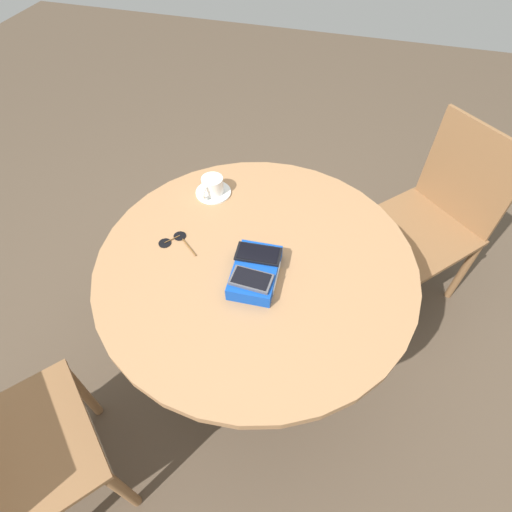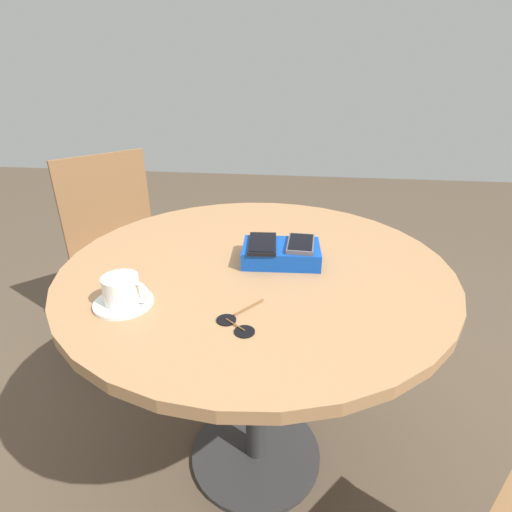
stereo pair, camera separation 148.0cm
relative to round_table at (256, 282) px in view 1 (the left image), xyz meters
name	(u,v)px [view 1 (the left image)]	position (x,y,z in m)	size (l,w,h in m)	color
ground_plane	(256,363)	(0.00, 0.00, -0.65)	(8.00, 8.00, 0.00)	brown
round_table	(256,282)	(0.00, 0.00, 0.00)	(1.06, 1.06, 0.78)	#2D2D2D
phone_box	(255,272)	(-0.07, -0.02, 0.15)	(0.22, 0.15, 0.05)	#0F42AD
phone_gray	(251,279)	(-0.12, -0.02, 0.18)	(0.08, 0.13, 0.01)	#515156
phone_black	(258,254)	(-0.02, -0.01, 0.18)	(0.09, 0.15, 0.01)	black
saucer	(213,192)	(0.27, 0.25, 0.13)	(0.13, 0.13, 0.01)	white
coffee_cup	(212,185)	(0.27, 0.25, 0.16)	(0.11, 0.08, 0.06)	white
sunglasses	(174,240)	(0.01, 0.29, 0.13)	(0.09, 0.15, 0.01)	black
chair_near_window	(431,219)	(0.71, -0.65, -0.18)	(0.64, 0.64, 0.90)	brown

